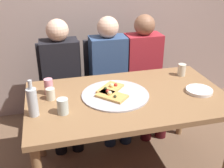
{
  "coord_description": "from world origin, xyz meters",
  "views": [
    {
      "loc": [
        -0.56,
        -1.73,
        1.7
      ],
      "look_at": [
        -0.09,
        0.13,
        0.78
      ],
      "focal_mm": 43.62,
      "sensor_mm": 36.0,
      "label": 1
    }
  ],
  "objects_px": {
    "chair_left": "(62,82)",
    "guest_in_sweater": "(62,76)",
    "pizza_slice_last": "(112,96)",
    "soda_can": "(49,86)",
    "chair_middle": "(107,77)",
    "tumbler_near": "(63,106)",
    "guest_in_beanie": "(110,72)",
    "guest_by_wall": "(146,68)",
    "pizza_tray": "(115,95)",
    "wine_glass": "(51,94)",
    "dining_table": "(128,105)",
    "pizza_slice_extra": "(110,88)",
    "wine_bottle": "(32,102)",
    "chair_right": "(140,74)",
    "plate_stack": "(199,91)",
    "tumbler_far": "(182,70)"
  },
  "relations": [
    {
      "from": "pizza_slice_extra",
      "to": "wine_glass",
      "type": "height_order",
      "value": "wine_glass"
    },
    {
      "from": "wine_glass",
      "to": "guest_in_sweater",
      "type": "height_order",
      "value": "guest_in_sweater"
    },
    {
      "from": "pizza_slice_last",
      "to": "chair_left",
      "type": "distance_m",
      "value": 0.94
    },
    {
      "from": "wine_bottle",
      "to": "chair_middle",
      "type": "distance_m",
      "value": 1.23
    },
    {
      "from": "dining_table",
      "to": "pizza_tray",
      "type": "bearing_deg",
      "value": 162.34
    },
    {
      "from": "dining_table",
      "to": "pizza_slice_last",
      "type": "xyz_separation_m",
      "value": [
        -0.13,
        -0.01,
        0.1
      ]
    },
    {
      "from": "guest_in_beanie",
      "to": "chair_middle",
      "type": "bearing_deg",
      "value": -90.0
    },
    {
      "from": "wine_bottle",
      "to": "pizza_slice_extra",
      "type": "bearing_deg",
      "value": 20.65
    },
    {
      "from": "wine_glass",
      "to": "tumbler_near",
      "type": "bearing_deg",
      "value": -72.42
    },
    {
      "from": "tumbler_far",
      "to": "wine_glass",
      "type": "relative_size",
      "value": 1.22
    },
    {
      "from": "chair_right",
      "to": "tumbler_near",
      "type": "bearing_deg",
      "value": 47.13
    },
    {
      "from": "wine_glass",
      "to": "plate_stack",
      "type": "xyz_separation_m",
      "value": [
        1.12,
        -0.17,
        -0.03
      ]
    },
    {
      "from": "pizza_slice_extra",
      "to": "plate_stack",
      "type": "xyz_separation_m",
      "value": [
        0.66,
        -0.19,
        -0.01
      ]
    },
    {
      "from": "pizza_tray",
      "to": "pizza_slice_last",
      "type": "xyz_separation_m",
      "value": [
        -0.04,
        -0.04,
        0.02
      ]
    },
    {
      "from": "guest_in_sweater",
      "to": "pizza_slice_last",
      "type": "bearing_deg",
      "value": 114.27
    },
    {
      "from": "guest_in_beanie",
      "to": "chair_right",
      "type": "bearing_deg",
      "value": -157.91
    },
    {
      "from": "dining_table",
      "to": "wine_bottle",
      "type": "distance_m",
      "value": 0.72
    },
    {
      "from": "pizza_tray",
      "to": "guest_by_wall",
      "type": "height_order",
      "value": "guest_by_wall"
    },
    {
      "from": "chair_middle",
      "to": "guest_in_sweater",
      "type": "distance_m",
      "value": 0.52
    },
    {
      "from": "soda_can",
      "to": "plate_stack",
      "type": "relative_size",
      "value": 0.6
    },
    {
      "from": "dining_table",
      "to": "soda_can",
      "type": "relative_size",
      "value": 12.34
    },
    {
      "from": "pizza_slice_extra",
      "to": "chair_right",
      "type": "distance_m",
      "value": 0.92
    },
    {
      "from": "plate_stack",
      "to": "guest_by_wall",
      "type": "distance_m",
      "value": 0.78
    },
    {
      "from": "chair_right",
      "to": "guest_by_wall",
      "type": "bearing_deg",
      "value": 90.0
    },
    {
      "from": "wine_bottle",
      "to": "pizza_slice_last",
      "type": "bearing_deg",
      "value": 10.06
    },
    {
      "from": "wine_glass",
      "to": "pizza_tray",
      "type": "bearing_deg",
      "value": -7.42
    },
    {
      "from": "chair_left",
      "to": "guest_in_sweater",
      "type": "xyz_separation_m",
      "value": [
        -0.0,
        -0.15,
        0.13
      ]
    },
    {
      "from": "tumbler_near",
      "to": "chair_middle",
      "type": "bearing_deg",
      "value": 61.45
    },
    {
      "from": "pizza_tray",
      "to": "guest_in_beanie",
      "type": "relative_size",
      "value": 0.44
    },
    {
      "from": "guest_in_sweater",
      "to": "guest_in_beanie",
      "type": "relative_size",
      "value": 1.0
    },
    {
      "from": "chair_left",
      "to": "guest_in_beanie",
      "type": "relative_size",
      "value": 0.77
    },
    {
      "from": "pizza_slice_extra",
      "to": "wine_bottle",
      "type": "distance_m",
      "value": 0.62
    },
    {
      "from": "tumbler_near",
      "to": "tumbler_far",
      "type": "distance_m",
      "value": 1.13
    },
    {
      "from": "guest_in_sweater",
      "to": "pizza_tray",
      "type": "bearing_deg",
      "value": 118.15
    },
    {
      "from": "tumbler_far",
      "to": "pizza_slice_last",
      "type": "bearing_deg",
      "value": -159.56
    },
    {
      "from": "dining_table",
      "to": "wine_bottle",
      "type": "bearing_deg",
      "value": -171.13
    },
    {
      "from": "dining_table",
      "to": "pizza_slice_last",
      "type": "relative_size",
      "value": 6.06
    },
    {
      "from": "wine_bottle",
      "to": "tumbler_near",
      "type": "height_order",
      "value": "wine_bottle"
    },
    {
      "from": "pizza_slice_extra",
      "to": "tumbler_far",
      "type": "relative_size",
      "value": 2.36
    },
    {
      "from": "guest_in_beanie",
      "to": "guest_by_wall",
      "type": "relative_size",
      "value": 1.0
    },
    {
      "from": "dining_table",
      "to": "tumbler_far",
      "type": "relative_size",
      "value": 14.32
    },
    {
      "from": "pizza_slice_last",
      "to": "soda_can",
      "type": "distance_m",
      "value": 0.48
    },
    {
      "from": "chair_left",
      "to": "plate_stack",
      "type": "bearing_deg",
      "value": 137.5
    },
    {
      "from": "soda_can",
      "to": "chair_middle",
      "type": "relative_size",
      "value": 0.14
    },
    {
      "from": "tumbler_near",
      "to": "guest_in_beanie",
      "type": "relative_size",
      "value": 0.09
    },
    {
      "from": "pizza_slice_extra",
      "to": "guest_in_beanie",
      "type": "bearing_deg",
      "value": 76.25
    },
    {
      "from": "tumbler_far",
      "to": "wine_glass",
      "type": "bearing_deg",
      "value": -171.89
    },
    {
      "from": "soda_can",
      "to": "guest_by_wall",
      "type": "distance_m",
      "value": 1.11
    },
    {
      "from": "guest_in_sweater",
      "to": "chair_middle",
      "type": "bearing_deg",
      "value": -162.39
    },
    {
      "from": "tumbler_far",
      "to": "guest_in_beanie",
      "type": "distance_m",
      "value": 0.71
    }
  ]
}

